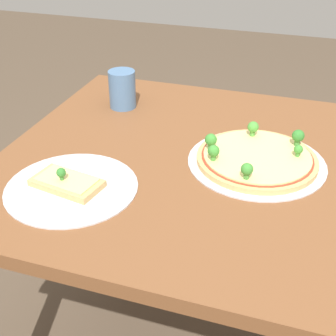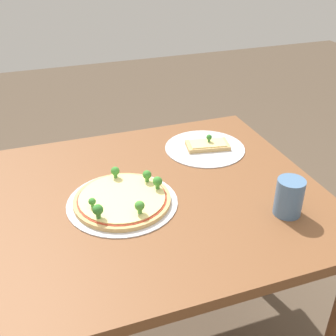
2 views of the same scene
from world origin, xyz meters
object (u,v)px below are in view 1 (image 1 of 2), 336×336
pizza_tray_slice (70,185)px  dining_table (220,192)px  drinking_cup (122,89)px  pizza_tray_whole (256,158)px

pizza_tray_slice → dining_table: bearing=36.1°
dining_table → drinking_cup: drinking_cup is taller
dining_table → drinking_cup: (-0.37, 0.24, 0.15)m
pizza_tray_whole → pizza_tray_slice: size_ratio=1.13×
pizza_tray_whole → drinking_cup: (-0.46, 0.22, 0.05)m
pizza_tray_whole → drinking_cup: 0.51m
dining_table → pizza_tray_whole: 0.14m
pizza_tray_slice → drinking_cup: bearing=97.4°
dining_table → pizza_tray_slice: bearing=-143.9°
drinking_cup → pizza_tray_slice: bearing=-82.6°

